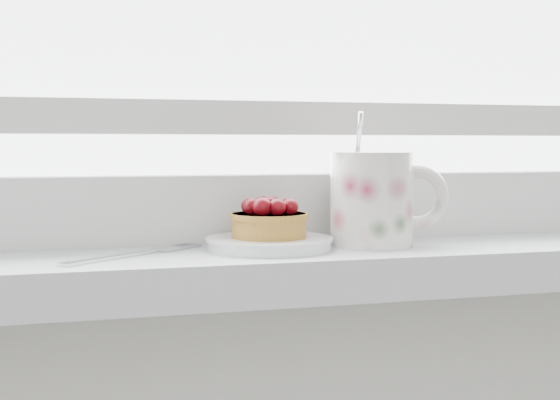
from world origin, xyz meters
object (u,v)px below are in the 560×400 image
object	(u,v)px
saucer	(269,243)
fork	(134,254)
floral_mug	(375,197)
raspberry_tart	(269,220)

from	to	relation	value
saucer	fork	bearing A→B (deg)	-177.95
floral_mug	fork	size ratio (longest dim) A/B	0.96
fork	floral_mug	bearing A→B (deg)	1.12
raspberry_tart	floral_mug	xyz separation A→B (m)	(0.11, 0.00, 0.02)
saucer	raspberry_tart	xyz separation A→B (m)	(-0.00, 0.00, 0.02)
saucer	floral_mug	bearing A→B (deg)	0.03
raspberry_tart	fork	world-z (taller)	raspberry_tart
raspberry_tart	floral_mug	size ratio (longest dim) A/B	0.56
raspberry_tart	floral_mug	distance (m)	0.11
fork	saucer	bearing A→B (deg)	2.05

